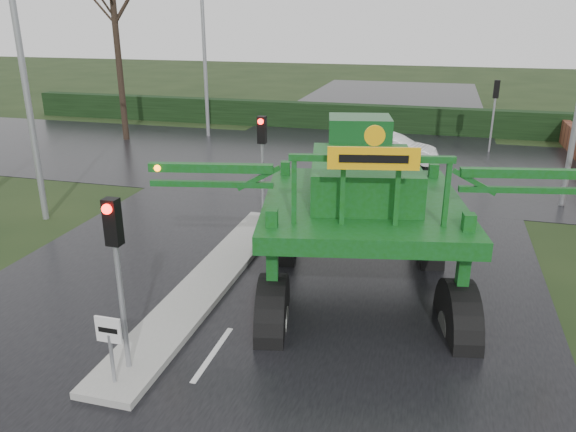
% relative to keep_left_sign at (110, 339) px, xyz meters
% --- Properties ---
extents(ground, '(140.00, 140.00, 0.00)m').
position_rel_keep_left_sign_xyz_m(ground, '(1.30, 1.50, -1.06)').
color(ground, black).
rests_on(ground, ground).
extents(road_main, '(14.00, 80.00, 0.02)m').
position_rel_keep_left_sign_xyz_m(road_main, '(1.30, 11.50, -1.05)').
color(road_main, black).
rests_on(road_main, ground).
extents(road_cross, '(80.00, 12.00, 0.02)m').
position_rel_keep_left_sign_xyz_m(road_cross, '(1.30, 17.50, -1.05)').
color(road_cross, black).
rests_on(road_cross, ground).
extents(median_island, '(1.20, 10.00, 0.16)m').
position_rel_keep_left_sign_xyz_m(median_island, '(0.00, 4.50, -0.97)').
color(median_island, gray).
rests_on(median_island, ground).
extents(hedge_row, '(44.00, 0.90, 1.50)m').
position_rel_keep_left_sign_xyz_m(hedge_row, '(1.30, 25.50, -0.31)').
color(hedge_row, black).
rests_on(hedge_row, ground).
extents(keep_left_sign, '(0.50, 0.07, 1.35)m').
position_rel_keep_left_sign_xyz_m(keep_left_sign, '(0.00, 0.00, 0.00)').
color(keep_left_sign, gray).
rests_on(keep_left_sign, ground).
extents(traffic_signal_near, '(0.26, 0.33, 3.52)m').
position_rel_keep_left_sign_xyz_m(traffic_signal_near, '(0.00, 0.49, 1.53)').
color(traffic_signal_near, gray).
rests_on(traffic_signal_near, ground).
extents(traffic_signal_mid, '(0.26, 0.33, 3.52)m').
position_rel_keep_left_sign_xyz_m(traffic_signal_mid, '(0.00, 8.99, 1.53)').
color(traffic_signal_mid, gray).
rests_on(traffic_signal_mid, ground).
extents(traffic_signal_far, '(0.26, 0.33, 3.52)m').
position_rel_keep_left_sign_xyz_m(traffic_signal_far, '(7.80, 21.51, 1.53)').
color(traffic_signal_far, gray).
rests_on(traffic_signal_far, ground).
extents(street_light_left_near, '(3.85, 0.30, 10.00)m').
position_rel_keep_left_sign_xyz_m(street_light_left_near, '(-6.89, 7.50, 4.93)').
color(street_light_left_near, gray).
rests_on(street_light_left_near, ground).
extents(street_light_left_far, '(3.85, 0.30, 10.00)m').
position_rel_keep_left_sign_xyz_m(street_light_left_far, '(-6.89, 21.50, 4.93)').
color(street_light_left_far, gray).
rests_on(street_light_left_far, ground).
extents(tree_left_far, '(7.70, 7.70, 13.26)m').
position_rel_keep_left_sign_xyz_m(tree_left_far, '(-11.20, 19.50, 6.09)').
color(tree_left_far, black).
rests_on(tree_left_far, ground).
extents(crop_sprayer, '(9.90, 7.05, 5.62)m').
position_rel_keep_left_sign_xyz_m(crop_sprayer, '(2.07, 3.26, 1.60)').
color(crop_sprayer, black).
rests_on(crop_sprayer, ground).
extents(white_sedan, '(4.17, 2.01, 1.32)m').
position_rel_keep_left_sign_xyz_m(white_sedan, '(3.31, 18.07, -1.06)').
color(white_sedan, white).
rests_on(white_sedan, ground).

